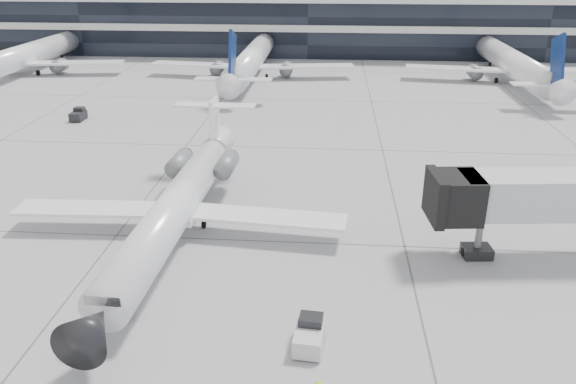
{
  "coord_description": "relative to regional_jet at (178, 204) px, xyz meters",
  "views": [
    {
      "loc": [
        4.79,
        -33.88,
        18.34
      ],
      "look_at": [
        1.87,
        2.65,
        2.6
      ],
      "focal_mm": 35.0,
      "sensor_mm": 36.0,
      "label": 1
    }
  ],
  "objects": [
    {
      "name": "ground",
      "position": [
        5.63,
        -0.67,
        -2.31
      ],
      "size": [
        220.0,
        220.0,
        0.0
      ],
      "primitive_type": "plane",
      "color": "gray",
      "rests_on": "ground"
    },
    {
      "name": "bg_jet_right",
      "position": [
        37.63,
        54.33,
        -2.31
      ],
      "size": [
        32.0,
        40.0,
        9.6
      ],
      "primitive_type": null,
      "color": "white",
      "rests_on": "ground"
    },
    {
      "name": "far_tug",
      "position": [
        -19.33,
        27.54,
        -1.66
      ],
      "size": [
        1.35,
        2.28,
        1.45
      ],
      "rotation": [
        0.0,
        0.0,
        -0.0
      ],
      "color": "black",
      "rests_on": "ground"
    },
    {
      "name": "terminal",
      "position": [
        5.63,
        81.33,
        2.69
      ],
      "size": [
        170.0,
        22.0,
        10.0
      ],
      "primitive_type": "cube",
      "color": "black",
      "rests_on": "ground"
    },
    {
      "name": "traffic_cone",
      "position": [
        -3.21,
        15.35,
        -2.08
      ],
      "size": [
        0.44,
        0.44,
        0.5
      ],
      "rotation": [
        0.0,
        0.0,
        -0.39
      ],
      "color": "#FF440D",
      "rests_on": "ground"
    },
    {
      "name": "bg_jet_center",
      "position": [
        -2.37,
        54.33,
        -2.31
      ],
      "size": [
        32.0,
        40.0,
        9.6
      ],
      "primitive_type": null,
      "color": "white",
      "rests_on": "ground"
    },
    {
      "name": "regional_jet",
      "position": [
        0.0,
        0.0,
        0.0
      ],
      "size": [
        23.5,
        29.27,
        6.77
      ],
      "rotation": [
        0.0,
        0.0,
        -0.03
      ],
      "color": "white",
      "rests_on": "ground"
    },
    {
      "name": "bg_jet_left",
      "position": [
        -39.37,
        54.33,
        -2.31
      ],
      "size": [
        32.0,
        40.0,
        9.6
      ],
      "primitive_type": null,
      "color": "white",
      "rests_on": "ground"
    },
    {
      "name": "baggage_tug",
      "position": [
        9.67,
        -11.58,
        -1.64
      ],
      "size": [
        1.61,
        2.48,
        1.5
      ],
      "rotation": [
        0.0,
        0.0,
        -0.09
      ],
      "color": "silver",
      "rests_on": "ground"
    }
  ]
}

